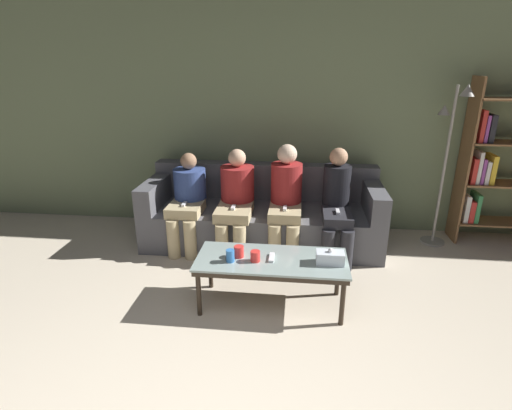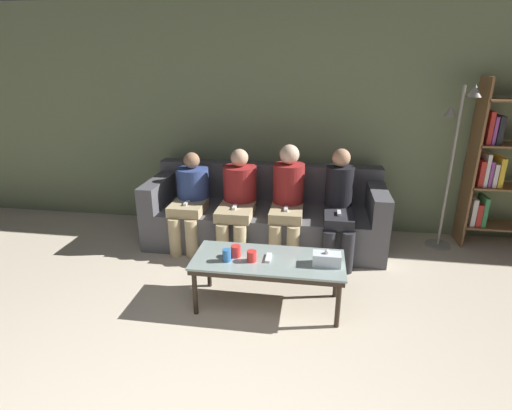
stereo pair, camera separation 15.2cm
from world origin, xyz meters
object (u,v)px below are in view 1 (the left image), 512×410
standing_lamp (449,150)px  seated_person_left_end (188,198)px  seated_person_mid_left (236,198)px  seated_person_mid_right (286,197)px  cup_near_left (230,256)px  bookshelf (492,166)px  cup_far_center (239,252)px  seated_person_right_end (337,202)px  couch (262,215)px  game_remote (272,257)px  coffee_table (272,263)px  tissue_box (330,258)px  cup_near_right (255,256)px

standing_lamp → seated_person_left_end: (-2.74, -0.37, -0.51)m
seated_person_mid_left → seated_person_mid_right: (0.53, 0.01, 0.03)m
cup_near_left → bookshelf: bearing=32.5°
cup_far_center → seated_person_mid_right: (0.34, 1.07, 0.13)m
standing_lamp → seated_person_mid_left: 2.29m
cup_near_left → standing_lamp: bearing=36.2°
bookshelf → seated_person_mid_left: bookshelf is taller
seated_person_mid_right → seated_person_right_end: bearing=-4.3°
couch → cup_near_left: 1.38m
game_remote → seated_person_right_end: bearing=60.0°
coffee_table → bookshelf: (2.28, 1.57, 0.48)m
cup_far_center → bookshelf: 3.02m
cup_near_left → cup_far_center: 0.11m
couch → coffee_table: size_ratio=2.08×
coffee_table → bookshelf: size_ratio=0.68×
seated_person_left_end → game_remote: bearing=-47.1°
seated_person_left_end → tissue_box: bearing=-37.0°
cup_far_center → tissue_box: 0.74m
cup_near_right → seated_person_mid_right: size_ratio=0.08×
couch → tissue_box: bearing=-63.1°
couch → cup_near_right: couch is taller
tissue_box → seated_person_right_end: 1.07m
couch → seated_person_mid_left: (-0.26, -0.22, 0.28)m
cup_near_left → seated_person_mid_left: seated_person_mid_left is taller
coffee_table → cup_near_right: bearing=-155.2°
standing_lamp → coffee_table: bearing=-140.8°
coffee_table → standing_lamp: bearing=39.2°
seated_person_right_end → seated_person_mid_left: bearing=178.6°
coffee_table → game_remote: bearing=82.9°
bookshelf → cup_far_center: bearing=-148.4°
tissue_box → seated_person_left_end: bearing=143.0°
seated_person_right_end → couch: bearing=162.6°
game_remote → cup_near_left: bearing=-165.0°
cup_near_right → tissue_box: size_ratio=0.40×
coffee_table → seated_person_mid_left: seated_person_mid_left is taller
cup_near_right → cup_far_center: 0.15m
seated_person_mid_left → standing_lamp: bearing=9.7°
tissue_box → game_remote: (-0.47, 0.03, -0.04)m
standing_lamp → seated_person_mid_right: size_ratio=1.52×
cup_near_left → standing_lamp: 2.64m
coffee_table → seated_person_left_end: (-0.99, 1.06, 0.16)m
coffee_table → seated_person_mid_left: bearing=113.6°
coffee_table → tissue_box: size_ratio=5.60×
coffee_table → cup_near_left: size_ratio=12.10×
seated_person_right_end → game_remote: bearing=-120.0°
cup_near_right → cup_far_center: (-0.14, 0.06, 0.00)m
seated_person_mid_right → seated_person_right_end: 0.53m
cup_near_right → cup_far_center: bearing=157.1°
cup_near_right → tissue_box: 0.59m
couch → bookshelf: 2.56m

